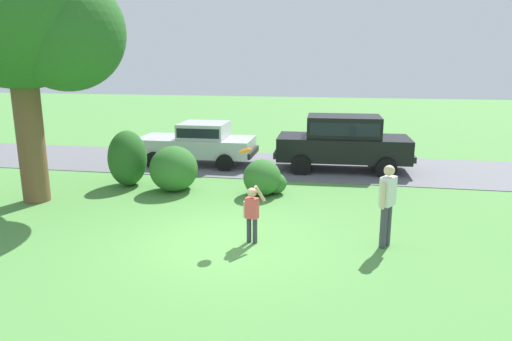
% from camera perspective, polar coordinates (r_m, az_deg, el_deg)
% --- Properties ---
extents(ground_plane, '(80.00, 80.00, 0.00)m').
position_cam_1_polar(ground_plane, '(10.09, -3.92, -8.82)').
color(ground_plane, '#518E42').
extents(driveway_strip, '(28.00, 4.40, 0.02)m').
position_cam_1_polar(driveway_strip, '(17.23, 2.42, 0.64)').
color(driveway_strip, slate).
rests_on(driveway_strip, ground).
extents(oak_tree_large, '(5.18, 4.78, 7.11)m').
position_cam_1_polar(oak_tree_large, '(13.79, -26.18, 16.49)').
color(oak_tree_large, brown).
rests_on(oak_tree_large, ground).
extents(shrub_near_tree, '(1.13, 1.35, 1.71)m').
position_cam_1_polar(shrub_near_tree, '(14.87, -15.38, 1.45)').
color(shrub_near_tree, '#286023').
rests_on(shrub_near_tree, ground).
extents(shrub_centre_left, '(1.40, 1.48, 1.34)m').
position_cam_1_polar(shrub_centre_left, '(14.04, -9.83, 0.06)').
color(shrub_centre_left, '#33702B').
rests_on(shrub_centre_left, ground).
extents(shrub_centre, '(1.21, 1.22, 1.04)m').
position_cam_1_polar(shrub_centre, '(13.39, 1.03, -0.98)').
color(shrub_centre, '#33702B').
rests_on(shrub_centre, ground).
extents(parked_sedan, '(4.42, 2.14, 1.56)m').
position_cam_1_polar(parked_sedan, '(17.42, -7.00, 3.50)').
color(parked_sedan, silver).
rests_on(parked_sedan, ground).
extents(parked_suv, '(4.77, 2.24, 1.92)m').
position_cam_1_polar(parked_suv, '(16.57, 10.57, 3.67)').
color(parked_suv, black).
rests_on(parked_suv, ground).
extents(child_thrower, '(0.47, 0.23, 1.29)m').
position_cam_1_polar(child_thrower, '(9.85, -0.49, -4.89)').
color(child_thrower, '#383842').
rests_on(child_thrower, ground).
extents(frisbee, '(0.31, 0.27, 0.22)m').
position_cam_1_polar(frisbee, '(9.87, -1.29, 2.41)').
color(frisbee, orange).
extents(adult_onlooker, '(0.37, 0.47, 1.74)m').
position_cam_1_polar(adult_onlooker, '(9.94, 15.70, -3.64)').
color(adult_onlooker, '#3F3F4C').
rests_on(adult_onlooker, ground).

